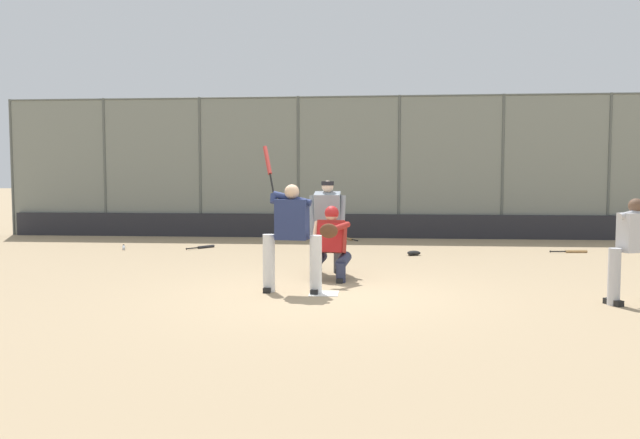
{
  "coord_description": "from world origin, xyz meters",
  "views": [
    {
      "loc": [
        -0.74,
        9.21,
        1.76
      ],
      "look_at": [
        0.15,
        -1.0,
        1.05
      ],
      "focal_mm": 35.0,
      "sensor_mm": 36.0,
      "label": 1
    }
  ],
  "objects_px": {
    "catcher_behind_plate": "(331,242)",
    "spare_bat_third_base_side": "(573,251)",
    "batter_at_plate": "(291,234)",
    "spare_bat_by_padding": "(124,247)",
    "umpire_home": "(328,224)",
    "spare_bat_first_base_side": "(349,239)",
    "fielding_glove_on_dirt": "(413,253)",
    "batter_on_deck": "(636,247)",
    "spare_bat_near_backstop": "(204,247)"
  },
  "relations": [
    {
      "from": "batter_at_plate",
      "to": "spare_bat_first_base_side",
      "type": "distance_m",
      "value": 7.97
    },
    {
      "from": "catcher_behind_plate",
      "to": "spare_bat_by_padding",
      "type": "relative_size",
      "value": 1.54
    },
    {
      "from": "spare_bat_by_padding",
      "to": "spare_bat_first_base_side",
      "type": "bearing_deg",
      "value": 92.61
    },
    {
      "from": "spare_bat_third_base_side",
      "to": "umpire_home",
      "type": "bearing_deg",
      "value": -153.1
    },
    {
      "from": "batter_at_plate",
      "to": "spare_bat_first_base_side",
      "type": "relative_size",
      "value": 3.03
    },
    {
      "from": "catcher_behind_plate",
      "to": "batter_on_deck",
      "type": "xyz_separation_m",
      "value": [
        -4.32,
        1.6,
        0.14
      ]
    },
    {
      "from": "spare_bat_by_padding",
      "to": "fielding_glove_on_dirt",
      "type": "xyz_separation_m",
      "value": [
        -6.96,
        0.68,
        0.02
      ]
    },
    {
      "from": "batter_at_plate",
      "to": "spare_bat_by_padding",
      "type": "xyz_separation_m",
      "value": [
        4.84,
        -5.35,
        -0.86
      ]
    },
    {
      "from": "batter_at_plate",
      "to": "spare_bat_near_backstop",
      "type": "relative_size",
      "value": 3.17
    },
    {
      "from": "spare_bat_by_padding",
      "to": "catcher_behind_plate",
      "type": "bearing_deg",
      "value": 29.39
    },
    {
      "from": "batter_at_plate",
      "to": "spare_bat_by_padding",
      "type": "relative_size",
      "value": 2.75
    },
    {
      "from": "batter_at_plate",
      "to": "spare_bat_first_base_side",
      "type": "xyz_separation_m",
      "value": [
        -0.56,
        -7.9,
        -0.86
      ]
    },
    {
      "from": "umpire_home",
      "to": "spare_bat_by_padding",
      "type": "bearing_deg",
      "value": -31.45
    },
    {
      "from": "fielding_glove_on_dirt",
      "to": "batter_on_deck",
      "type": "bearing_deg",
      "value": 118.04
    },
    {
      "from": "catcher_behind_plate",
      "to": "spare_bat_third_base_side",
      "type": "xyz_separation_m",
      "value": [
        -5.32,
        -4.28,
        -0.62
      ]
    },
    {
      "from": "umpire_home",
      "to": "batter_on_deck",
      "type": "distance_m",
      "value": 5.03
    },
    {
      "from": "spare_bat_near_backstop",
      "to": "spare_bat_by_padding",
      "type": "xyz_separation_m",
      "value": [
        1.92,
        0.27,
        0.0
      ]
    },
    {
      "from": "spare_bat_near_backstop",
      "to": "batter_at_plate",
      "type": "bearing_deg",
      "value": -116.32
    },
    {
      "from": "batter_on_deck",
      "to": "spare_bat_by_padding",
      "type": "relative_size",
      "value": 2.56
    },
    {
      "from": "spare_bat_by_padding",
      "to": "batter_at_plate",
      "type": "bearing_deg",
      "value": 19.4
    },
    {
      "from": "catcher_behind_plate",
      "to": "spare_bat_near_backstop",
      "type": "distance_m",
      "value": 5.64
    },
    {
      "from": "spare_bat_third_base_side",
      "to": "batter_at_plate",
      "type": "bearing_deg",
      "value": -142.62
    },
    {
      "from": "spare_bat_by_padding",
      "to": "fielding_glove_on_dirt",
      "type": "bearing_deg",
      "value": 61.7
    },
    {
      "from": "spare_bat_by_padding",
      "to": "spare_bat_near_backstop",
      "type": "bearing_deg",
      "value": 75.34
    },
    {
      "from": "umpire_home",
      "to": "spare_bat_third_base_side",
      "type": "distance_m",
      "value": 6.51
    },
    {
      "from": "batter_on_deck",
      "to": "spare_bat_third_base_side",
      "type": "xyz_separation_m",
      "value": [
        -1.0,
        -5.87,
        -0.76
      ]
    },
    {
      "from": "spare_bat_near_backstop",
      "to": "spare_bat_third_base_side",
      "type": "xyz_separation_m",
      "value": [
        -8.75,
        0.16,
        0.0
      ]
    },
    {
      "from": "spare_bat_third_base_side",
      "to": "spare_bat_near_backstop",
      "type": "bearing_deg",
      "value": 173.22
    },
    {
      "from": "batter_at_plate",
      "to": "batter_on_deck",
      "type": "height_order",
      "value": "batter_at_plate"
    },
    {
      "from": "batter_on_deck",
      "to": "batter_at_plate",
      "type": "bearing_deg",
      "value": 153.18
    },
    {
      "from": "spare_bat_near_backstop",
      "to": "spare_bat_first_base_side",
      "type": "distance_m",
      "value": 4.16
    },
    {
      "from": "batter_at_plate",
      "to": "umpire_home",
      "type": "bearing_deg",
      "value": -93.63
    },
    {
      "from": "catcher_behind_plate",
      "to": "spare_bat_first_base_side",
      "type": "height_order",
      "value": "catcher_behind_plate"
    },
    {
      "from": "catcher_behind_plate",
      "to": "spare_bat_near_backstop",
      "type": "height_order",
      "value": "catcher_behind_plate"
    },
    {
      "from": "umpire_home",
      "to": "batter_on_deck",
      "type": "relative_size",
      "value": 0.81
    },
    {
      "from": "spare_bat_by_padding",
      "to": "batter_on_deck",
      "type": "bearing_deg",
      "value": 36.5
    },
    {
      "from": "spare_bat_near_backstop",
      "to": "spare_bat_by_padding",
      "type": "relative_size",
      "value": 0.87
    },
    {
      "from": "spare_bat_near_backstop",
      "to": "fielding_glove_on_dirt",
      "type": "bearing_deg",
      "value": -64.44
    },
    {
      "from": "umpire_home",
      "to": "batter_at_plate",
      "type": "bearing_deg",
      "value": 79.91
    },
    {
      "from": "batter_on_deck",
      "to": "fielding_glove_on_dirt",
      "type": "distance_m",
      "value": 5.8
    },
    {
      "from": "batter_on_deck",
      "to": "spare_bat_first_base_side",
      "type": "distance_m",
      "value": 9.38
    },
    {
      "from": "spare_bat_third_base_side",
      "to": "spare_bat_first_base_side",
      "type": "relative_size",
      "value": 1.18
    },
    {
      "from": "catcher_behind_plate",
      "to": "spare_bat_third_base_side",
      "type": "distance_m",
      "value": 6.85
    },
    {
      "from": "spare_bat_near_backstop",
      "to": "spare_bat_by_padding",
      "type": "height_order",
      "value": "same"
    },
    {
      "from": "batter_on_deck",
      "to": "spare_bat_near_backstop",
      "type": "distance_m",
      "value": 9.84
    },
    {
      "from": "spare_bat_by_padding",
      "to": "spare_bat_first_base_side",
      "type": "xyz_separation_m",
      "value": [
        -5.4,
        -2.55,
        0.0
      ]
    },
    {
      "from": "batter_on_deck",
      "to": "spare_bat_near_backstop",
      "type": "height_order",
      "value": "batter_on_deck"
    },
    {
      "from": "batter_on_deck",
      "to": "fielding_glove_on_dirt",
      "type": "bearing_deg",
      "value": 96.07
    },
    {
      "from": "batter_at_plate",
      "to": "spare_bat_third_base_side",
      "type": "bearing_deg",
      "value": -129.11
    },
    {
      "from": "spare_bat_first_base_side",
      "to": "umpire_home",
      "type": "bearing_deg",
      "value": 150.09
    }
  ]
}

